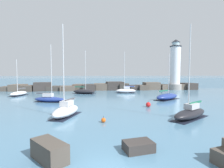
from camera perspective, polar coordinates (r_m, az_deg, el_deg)
The scene contains 13 objects.
open_sea_beyond at distance 114.81m, azimuth -5.34°, elevation 0.98°, with size 400.00×116.00×0.01m.
breakwater_jetty at distance 54.87m, azimuth -3.29°, elevation -0.97°, with size 61.13×6.65×2.54m.
lighthouse at distance 59.66m, azimuth 19.93°, elevation 5.04°, with size 4.22×4.22×15.98m.
foreground_rocks at distance 10.69m, azimuth 18.01°, elevation -23.78°, with size 14.56×8.36×1.43m.
sailboat_moored_0 at distance 22.89m, azimuth 24.19°, elevation -8.56°, with size 6.29×5.07×10.91m.
sailboat_moored_1 at distance 34.53m, azimuth -19.74°, elevation -4.51°, with size 6.20×3.20×10.56m.
sailboat_moored_2 at distance 47.09m, azimuth 4.56°, elevation -2.07°, with size 5.44×2.37×11.02m.
sailboat_moored_3 at distance 37.07m, azimuth 17.55°, elevation -3.89°, with size 6.73×5.74×9.29m.
sailboat_moored_5 at distance 22.73m, azimuth -14.81°, elevation -8.25°, with size 3.72×5.82×11.20m.
sailboat_moored_6 at distance 47.03m, azimuth -28.16°, elevation -2.70°, with size 3.44×5.63×8.54m.
sailboat_moored_7 at distance 45.85m, azimuth -9.11°, elevation -2.38°, with size 6.33×4.11×11.06m.
mooring_buoy_orange_near at distance 28.35m, azimuth 11.76°, elevation -6.61°, with size 0.77×0.77×0.97m.
mooring_buoy_far_side at distance 19.47m, azimuth -2.82°, elevation -11.70°, with size 0.51×0.51×0.71m.
Camera 1 is at (-0.57, -9.09, 5.42)m, focal length 28.00 mm.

